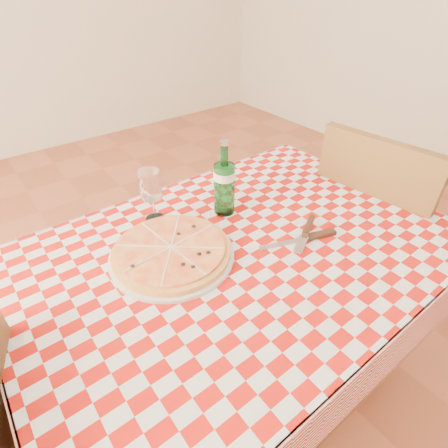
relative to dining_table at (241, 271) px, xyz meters
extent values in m
plane|color=brown|center=(0.00, 0.00, -0.66)|extent=(6.00, 6.00, 0.00)
cube|color=brown|center=(0.00, 0.00, 0.07)|extent=(1.20, 0.80, 0.04)
cylinder|color=brown|center=(0.54, -0.34, -0.30)|extent=(0.06, 0.06, 0.71)
cylinder|color=brown|center=(-0.54, 0.34, -0.30)|extent=(0.06, 0.06, 0.71)
cylinder|color=brown|center=(0.54, 0.34, -0.30)|extent=(0.06, 0.06, 0.71)
cube|color=#A3110A|center=(0.00, 0.00, 0.09)|extent=(1.30, 0.90, 0.01)
cube|color=brown|center=(0.77, -0.03, -0.19)|extent=(0.48, 0.48, 0.04)
cylinder|color=brown|center=(0.61, -0.23, -0.44)|extent=(0.04, 0.04, 0.45)
cylinder|color=brown|center=(0.98, -0.20, -0.44)|extent=(0.04, 0.04, 0.45)
cylinder|color=brown|center=(0.57, 0.14, -0.44)|extent=(0.04, 0.04, 0.45)
cylinder|color=brown|center=(0.94, 0.18, -0.44)|extent=(0.04, 0.04, 0.45)
cube|color=brown|center=(0.58, -0.05, 0.07)|extent=(0.09, 0.44, 0.48)
cube|color=brown|center=(-0.69, -0.08, -0.01)|extent=(0.16, 0.38, 0.43)
camera|label=1|loc=(-0.52, -0.60, 0.77)|focal=28.00mm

